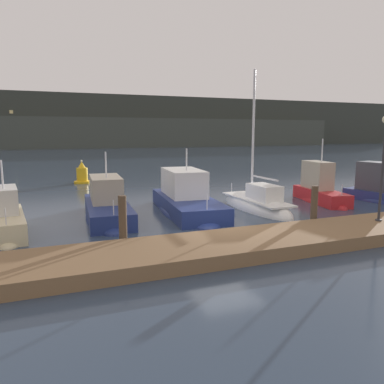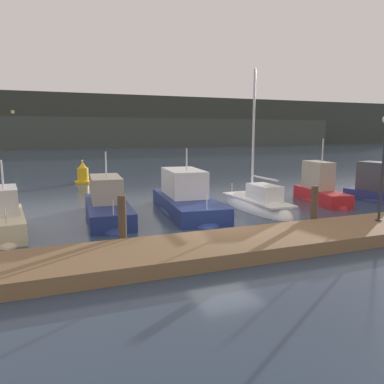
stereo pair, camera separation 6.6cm
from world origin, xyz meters
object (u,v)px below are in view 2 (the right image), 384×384
object	(u,v)px
sailboat_berth_5	(257,207)
dock_lamppost	(384,152)
motorboat_berth_6	(320,194)
channel_buoy	(83,175)
motorboat_berth_3	(108,211)
motorboat_berth_2	(6,225)
motorboat_berth_4	(187,204)

from	to	relation	value
sailboat_berth_5	dock_lamppost	bearing A→B (deg)	-68.39
motorboat_berth_6	channel_buoy	xyz separation A→B (m)	(-11.97, 13.34, 0.23)
motorboat_berth_3	dock_lamppost	bearing A→B (deg)	-33.26
motorboat_berth_2	motorboat_berth_3	world-z (taller)	motorboat_berth_3
motorboat_berth_2	channel_buoy	xyz separation A→B (m)	(4.23, 14.33, 0.32)
motorboat_berth_2	motorboat_berth_4	size ratio (longest dim) A/B	0.64
motorboat_berth_4	motorboat_berth_6	distance (m)	8.12
sailboat_berth_5	motorboat_berth_2	bearing A→B (deg)	-177.81
motorboat_berth_3	motorboat_berth_2	bearing A→B (deg)	-163.56
motorboat_berth_2	sailboat_berth_5	size ratio (longest dim) A/B	0.61
motorboat_berth_2	dock_lamppost	distance (m)	15.14
sailboat_berth_5	channel_buoy	world-z (taller)	sailboat_berth_5
sailboat_berth_5	dock_lamppost	xyz separation A→B (m)	(2.23, -5.63, 3.10)
channel_buoy	motorboat_berth_3	bearing A→B (deg)	-90.31
motorboat_berth_6	dock_lamppost	distance (m)	7.14
motorboat_berth_3	sailboat_berth_5	xyz separation A→B (m)	(7.54, -0.78, -0.20)
sailboat_berth_5	channel_buoy	bearing A→B (deg)	118.29
motorboat_berth_3	motorboat_berth_4	xyz separation A→B (m)	(3.93, -0.03, 0.08)
motorboat_berth_3	motorboat_berth_4	size ratio (longest dim) A/B	0.87
motorboat_berth_3	dock_lamppost	xyz separation A→B (m)	(9.78, -6.41, 2.90)
motorboat_berth_3	motorboat_berth_4	distance (m)	3.93
sailboat_berth_5	channel_buoy	size ratio (longest dim) A/B	4.33
motorboat_berth_4	sailboat_berth_5	bearing A→B (deg)	-11.78
motorboat_berth_2	dock_lamppost	world-z (taller)	dock_lamppost
channel_buoy	dock_lamppost	bearing A→B (deg)	-63.56
motorboat_berth_6	dock_lamppost	xyz separation A→B (m)	(-2.27, -6.17, 2.78)
motorboat_berth_4	motorboat_berth_6	xyz separation A→B (m)	(8.12, -0.21, 0.04)
motorboat_berth_3	dock_lamppost	size ratio (longest dim) A/B	1.57
sailboat_berth_5	dock_lamppost	world-z (taller)	sailboat_berth_5
motorboat_berth_4	motorboat_berth_6	bearing A→B (deg)	-1.49
motorboat_berth_6	dock_lamppost	world-z (taller)	dock_lamppost
channel_buoy	sailboat_berth_5	bearing A→B (deg)	-61.71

